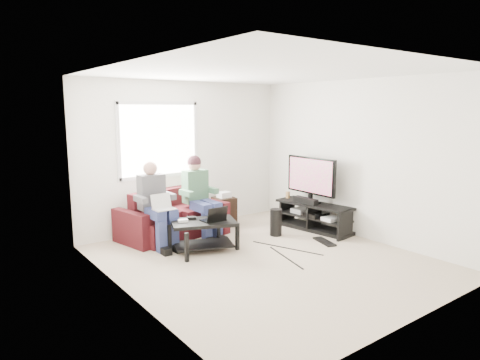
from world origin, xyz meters
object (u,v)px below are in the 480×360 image
tv (311,177)px  end_table (224,211)px  subwoofer (276,222)px  coffee_table (204,229)px  tv_stand (314,218)px  sofa (172,220)px

tv → end_table: 1.68m
subwoofer → end_table: 1.09m
coffee_table → end_table: 1.44m
coffee_table → tv_stand: (2.19, -0.18, -0.13)m
tv_stand → sofa: bearing=152.9°
end_table → tv: bearing=-43.4°
tv_stand → subwoofer: size_ratio=3.26×
tv → coffee_table: bearing=177.8°
tv_stand → end_table: 1.62m
subwoofer → end_table: (-0.35, 1.02, 0.06)m
coffee_table → tv: size_ratio=0.99×
tv → end_table: bearing=136.6°
end_table → subwoofer: bearing=-71.0°
coffee_table → end_table: end_table is taller
end_table → sofa: bearing=-178.4°
sofa → subwoofer: 1.75m
sofa → coffee_table: sofa is taller
tv_stand → tv: (-0.00, 0.10, 0.72)m
tv → subwoofer: size_ratio=2.41×
sofa → end_table: size_ratio=2.86×
sofa → tv_stand: sofa is taller
tv → subwoofer: tv is taller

